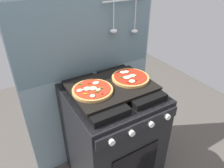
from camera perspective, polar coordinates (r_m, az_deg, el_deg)
name	(u,v)px	position (r m, az deg, el deg)	size (l,w,h in m)	color
kitchen_backsplash	(91,80)	(1.70, -5.76, 0.97)	(1.10, 0.08, 1.55)	#7A939E
stove	(112,137)	(1.67, 0.03, -14.18)	(0.60, 0.64, 0.90)	black
baking_tray	(112,86)	(1.38, 0.00, -0.64)	(0.54, 0.38, 0.02)	black
pizza_left	(92,90)	(1.31, -5.39, -1.57)	(0.26, 0.26, 0.03)	#C18947
pizza_right	(130,77)	(1.45, 5.01, 1.79)	(0.26, 0.26, 0.03)	tan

